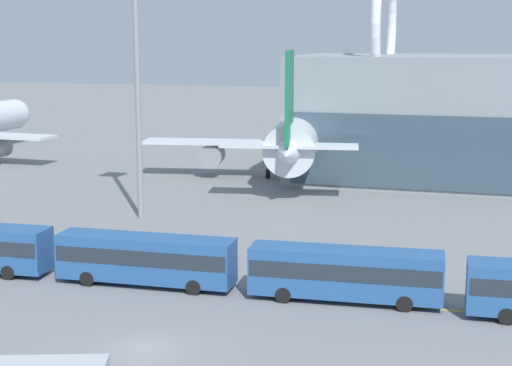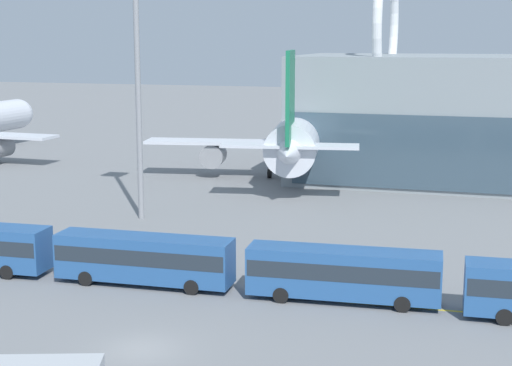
# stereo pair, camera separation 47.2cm
# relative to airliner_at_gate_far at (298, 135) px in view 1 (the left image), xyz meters

# --- Properties ---
(ground_plane) EXTENTS (440.00, 440.00, 0.00)m
(ground_plane) POSITION_rel_airliner_at_gate_far_xyz_m (4.01, -53.28, -5.08)
(ground_plane) COLOR slate
(airliner_at_gate_far) EXTENTS (36.46, 36.78, 15.10)m
(airliner_at_gate_far) POSITION_rel_airliner_at_gate_far_xyz_m (0.00, 0.00, 0.00)
(airliner_at_gate_far) COLOR silver
(airliner_at_gate_far) RESTS_ON ground_plane
(shuttle_bus_2) EXTENTS (12.12, 2.95, 3.34)m
(shuttle_bus_2) POSITION_rel_airliner_at_gate_far_xyz_m (-0.44, -43.01, -3.12)
(shuttle_bus_2) COLOR #285693
(shuttle_bus_2) RESTS_ON ground_plane
(shuttle_bus_3) EXTENTS (12.17, 3.26, 3.34)m
(shuttle_bus_3) POSITION_rel_airliner_at_gate_far_xyz_m (12.90, -42.56, -3.12)
(shuttle_bus_3) COLOR #285693
(shuttle_bus_3) RESTS_ON ground_plane
(floodlight_mast) EXTENTS (2.51, 2.51, 27.51)m
(floodlight_mast) POSITION_rel_airliner_at_gate_far_xyz_m (-8.93, -25.03, 13.35)
(floodlight_mast) COLOR gray
(floodlight_mast) RESTS_ON ground_plane
(lane_stripe_5) EXTENTS (9.46, 0.62, 0.01)m
(lane_stripe_5) POSITION_rel_airliner_at_gate_far_xyz_m (17.49, -42.53, -5.08)
(lane_stripe_5) COLOR yellow
(lane_stripe_5) RESTS_ON ground_plane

